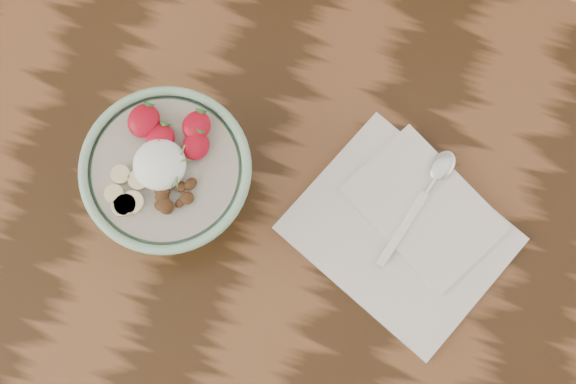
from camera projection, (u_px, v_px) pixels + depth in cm
name	position (u px, v px, depth cm)	size (l,w,h in cm)	color
table	(211.00, 253.00, 107.76)	(160.00, 90.00, 75.00)	black
breakfast_bowl	(170.00, 176.00, 93.58)	(19.53, 19.53, 13.32)	#87B591
napkin	(405.00, 228.00, 98.42)	(30.50, 28.14, 1.51)	silver
spoon	(433.00, 181.00, 98.40)	(6.48, 16.78, 0.89)	silver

